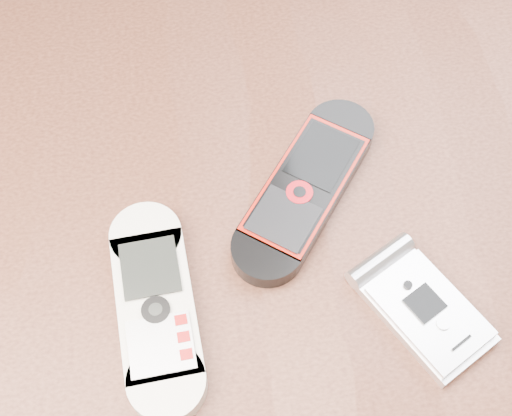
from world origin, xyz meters
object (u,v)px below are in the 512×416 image
object	(u,v)px
table	(250,273)
nokia_white	(156,306)
nokia_black_red	(305,187)
motorola_razr	(426,310)

from	to	relation	value
table	nokia_white	distance (m)	0.15
nokia_black_red	motorola_razr	distance (m)	0.13
table	nokia_black_red	xyz separation A→B (m)	(0.04, 0.01, 0.11)
nokia_white	motorola_razr	xyz separation A→B (m)	(0.18, -0.02, -0.00)
table	nokia_white	size ratio (longest dim) A/B	7.49
nokia_white	motorola_razr	size ratio (longest dim) A/B	1.56
table	motorola_razr	bearing A→B (deg)	-39.51
table	motorola_razr	size ratio (longest dim) A/B	11.65
motorola_razr	nokia_white	bearing A→B (deg)	142.39
nokia_black_red	nokia_white	bearing A→B (deg)	-108.82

